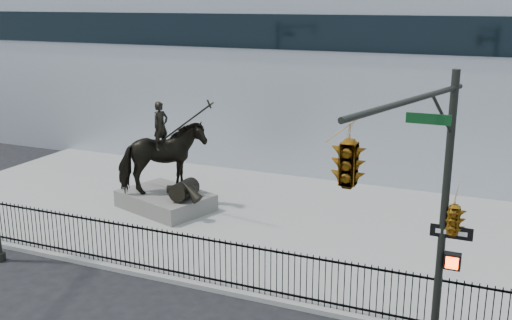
% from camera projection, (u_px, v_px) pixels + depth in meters
% --- Properties ---
extents(ground, '(120.00, 120.00, 0.00)m').
position_uv_depth(ground, '(179.00, 304.00, 17.14)').
color(ground, black).
rests_on(ground, ground).
extents(plaza, '(30.00, 12.00, 0.15)m').
position_uv_depth(plaza, '(271.00, 221.00, 23.33)').
color(plaza, gray).
rests_on(plaza, ground).
extents(building, '(44.00, 14.00, 9.00)m').
position_uv_depth(building, '(357.00, 72.00, 33.71)').
color(building, silver).
rests_on(building, ground).
extents(picket_fence, '(22.10, 0.10, 1.50)m').
position_uv_depth(picket_fence, '(199.00, 258.00, 18.02)').
color(picket_fence, black).
rests_on(picket_fence, plaza).
extents(statue_plinth, '(4.22, 3.51, 0.68)m').
position_uv_depth(statue_plinth, '(166.00, 201.00, 24.47)').
color(statue_plinth, '#585651').
rests_on(statue_plinth, plaza).
extents(equestrian_statue, '(4.42, 3.49, 3.93)m').
position_uv_depth(equestrian_statue, '(165.00, 159.00, 23.97)').
color(equestrian_statue, black).
rests_on(equestrian_statue, statue_plinth).
extents(traffic_signal_right, '(2.17, 6.86, 7.00)m').
position_uv_depth(traffic_signal_right, '(407.00, 190.00, 11.63)').
color(traffic_signal_right, black).
rests_on(traffic_signal_right, ground).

